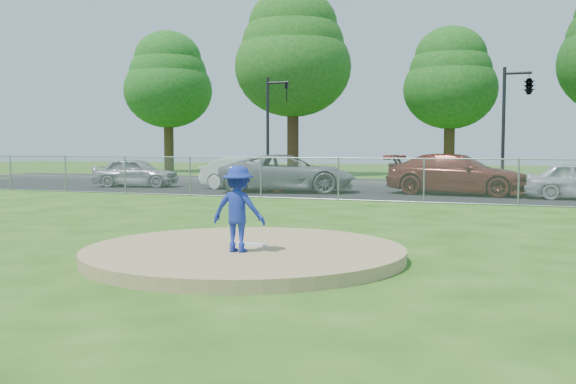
% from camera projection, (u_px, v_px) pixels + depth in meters
% --- Properties ---
extents(ground, '(120.00, 120.00, 0.00)m').
position_uv_depth(ground, '(381.00, 207.00, 20.12)').
color(ground, '#235011').
rests_on(ground, ground).
extents(pitchers_mound, '(5.40, 5.40, 0.20)m').
position_uv_depth(pitchers_mound, '(245.00, 253.00, 10.82)').
color(pitchers_mound, '#9C8255').
rests_on(pitchers_mound, ground).
extents(pitching_rubber, '(0.60, 0.15, 0.04)m').
position_uv_depth(pitching_rubber, '(250.00, 244.00, 11.00)').
color(pitching_rubber, white).
rests_on(pitching_rubber, pitchers_mound).
extents(chain_link_fence, '(40.00, 0.06, 1.50)m').
position_uv_depth(chain_link_fence, '(394.00, 180.00, 21.92)').
color(chain_link_fence, gray).
rests_on(chain_link_fence, ground).
extents(parking_lot, '(50.00, 8.00, 0.01)m').
position_uv_depth(parking_lot, '(417.00, 193.00, 26.15)').
color(parking_lot, black).
rests_on(parking_lot, ground).
extents(street, '(60.00, 7.00, 0.01)m').
position_uv_depth(street, '(443.00, 184.00, 33.12)').
color(street, '#242427').
rests_on(street, ground).
extents(tree_far_left, '(6.72, 6.72, 10.74)m').
position_uv_depth(tree_far_left, '(168.00, 79.00, 48.99)').
color(tree_far_left, '#392815').
rests_on(tree_far_left, ground).
extents(tree_left, '(7.84, 7.84, 12.53)m').
position_uv_depth(tree_left, '(293.00, 52.00, 43.05)').
color(tree_left, '#372114').
rests_on(tree_left, ground).
extents(tree_center, '(6.16, 6.16, 9.84)m').
position_uv_depth(tree_center, '(450.00, 78.00, 42.32)').
color(tree_center, '#392514').
rests_on(tree_center, ground).
extents(traffic_signal_left, '(1.28, 0.20, 5.60)m').
position_uv_depth(traffic_signal_left, '(272.00, 119.00, 34.22)').
color(traffic_signal_left, black).
rests_on(traffic_signal_left, ground).
extents(traffic_signal_center, '(1.42, 2.48, 5.60)m').
position_uv_depth(traffic_signal_center, '(526.00, 88.00, 29.50)').
color(traffic_signal_center, black).
rests_on(traffic_signal_center, ground).
extents(pitcher, '(0.91, 0.54, 1.38)m').
position_uv_depth(pitcher, '(238.00, 209.00, 10.29)').
color(pitcher, navy).
rests_on(pitcher, pitchers_mound).
extents(traffic_cone, '(0.39, 0.39, 0.77)m').
position_uv_depth(traffic_cone, '(278.00, 183.00, 26.60)').
color(traffic_cone, '#E83D0C').
rests_on(traffic_cone, parking_lot).
extents(parked_car_silver, '(4.25, 2.44, 1.36)m').
position_uv_depth(parked_car_silver, '(136.00, 172.00, 30.32)').
color(parked_car_silver, '#A5A6AA').
rests_on(parked_car_silver, parking_lot).
extents(parked_car_white, '(4.46, 2.00, 1.42)m').
position_uv_depth(parked_car_white, '(248.00, 173.00, 28.34)').
color(parked_car_white, white).
rests_on(parked_car_white, parking_lot).
extents(parked_car_gray, '(6.13, 3.95, 1.57)m').
position_uv_depth(parked_car_gray, '(288.00, 173.00, 26.84)').
color(parked_car_gray, gray).
rests_on(parked_car_gray, parking_lot).
extents(parked_car_darkred, '(5.79, 2.89, 1.61)m').
position_uv_depth(parked_car_darkred, '(457.00, 174.00, 25.30)').
color(parked_car_darkred, maroon).
rests_on(parked_car_darkred, parking_lot).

